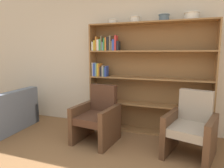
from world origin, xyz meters
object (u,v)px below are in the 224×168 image
at_px(bowl_brass, 113,21).
at_px(bookshelf, 138,79).
at_px(armchair_cushioned, 191,128).
at_px(bowl_slate, 192,15).
at_px(armchair_leather, 97,117).
at_px(bowl_terracotta, 135,19).
at_px(bowl_stoneware, 164,17).

bearing_deg(bowl_brass, bookshelf, 2.81).
relative_size(bookshelf, armchair_cushioned, 2.39).
xyz_separation_m(bowl_slate, armchair_leather, (-1.42, -0.67, -1.70)).
bearing_deg(bowl_terracotta, bowl_brass, 180.00).
bearing_deg(bowl_stoneware, bowl_slate, 0.00).
bearing_deg(bowl_brass, armchair_cushioned, -24.84).
distance_m(bowl_terracotta, bowl_slate, 0.96).
distance_m(bowl_brass, armchair_leather, 1.81).
height_order(bookshelf, bowl_slate, bowl_slate).
height_order(bowl_brass, bowl_slate, bowl_slate).
height_order(bookshelf, bowl_brass, bowl_brass).
xyz_separation_m(bookshelf, bowl_slate, (0.88, -0.02, 1.10)).
bearing_deg(bowl_terracotta, armchair_cushioned, -33.31).
bearing_deg(armchair_leather, bowl_terracotta, -118.07).
bearing_deg(bowl_slate, bookshelf, 178.40).
bearing_deg(bookshelf, bowl_stoneware, -3.21).
xyz_separation_m(bowl_stoneware, armchair_leather, (-0.98, -0.67, -1.69)).
distance_m(bookshelf, bowl_stoneware, 1.18).
bearing_deg(bowl_slate, bowl_terracotta, 180.00).
bearing_deg(bowl_brass, bowl_slate, 0.00).
relative_size(bowl_stoneware, bowl_slate, 0.78).
xyz_separation_m(bowl_stoneware, armchair_cushioned, (0.51, -0.67, -1.69)).
distance_m(armchair_leather, armchair_cushioned, 1.49).
xyz_separation_m(bookshelf, armchair_cushioned, (0.95, -0.70, -0.60)).
bearing_deg(armchair_leather, bowl_slate, -148.06).
bearing_deg(armchair_cushioned, bowl_slate, -69.18).
relative_size(bookshelf, bowl_terracotta, 11.92).
bearing_deg(bookshelf, bowl_terracotta, -161.49).
distance_m(bowl_brass, bowl_stoneware, 0.94).
height_order(bowl_brass, bowl_terracotta, bowl_terracotta).
relative_size(bowl_brass, bowl_stoneware, 0.88).
distance_m(bowl_stoneware, armchair_cushioned, 1.89).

